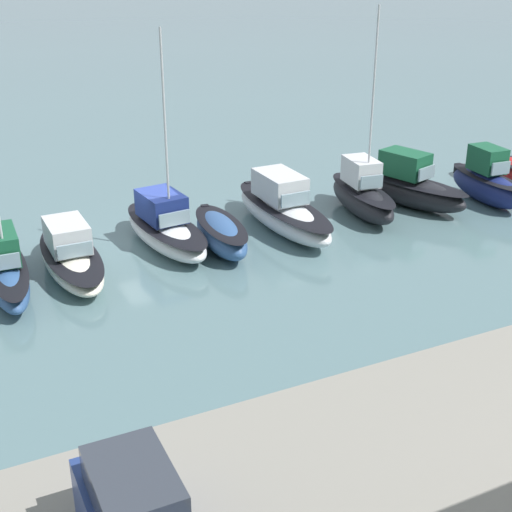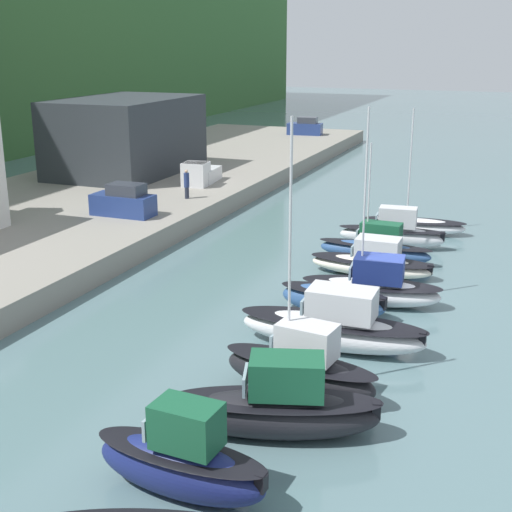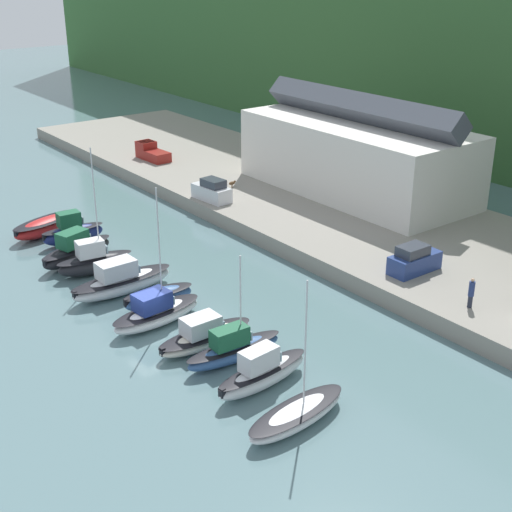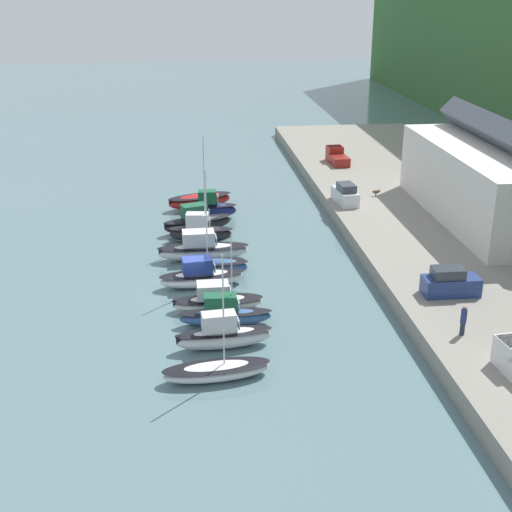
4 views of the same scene
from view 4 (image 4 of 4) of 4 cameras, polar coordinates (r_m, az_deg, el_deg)
name	(u,v)px [view 4 (image 4 of 4)]	position (r m, az deg, el deg)	size (l,w,h in m)	color
ground_plane	(190,290)	(57.81, -5.32, -2.71)	(320.00, 320.00, 0.00)	slate
quay_promenade	(492,268)	(63.19, 18.36, -0.91)	(115.49, 20.58, 1.40)	gray
harbor_clubhouse	(494,181)	(72.87, 18.51, 5.74)	(24.33, 10.80, 9.94)	silver
moored_boat_0	(200,201)	(77.73, -4.52, 4.44)	(4.49, 7.55, 1.57)	red
moored_boat_1	(210,208)	(74.26, -3.72, 3.86)	(2.04, 5.58, 2.96)	navy
moored_boat_2	(197,222)	(70.39, -4.74, 2.76)	(4.03, 7.29, 2.83)	black
moored_boat_3	(200,231)	(67.58, -4.48, 1.99)	(2.58, 6.26, 10.18)	black
moored_boat_4	(202,249)	(63.38, -4.31, 0.55)	(2.46, 8.19, 2.70)	silver
moored_boat_5	(217,267)	(60.12, -3.16, -0.86)	(2.25, 5.43, 1.45)	#33568E
moored_boat_6	(201,276)	(58.03, -4.42, -1.59)	(2.92, 7.11, 9.66)	white
moored_boat_7	(217,300)	(54.04, -3.18, -3.55)	(2.21, 6.93, 2.19)	white
moored_boat_8	(225,314)	(51.66, -2.54, -4.66)	(1.82, 6.86, 7.01)	#33568E
moored_boat_9	(223,335)	(48.63, -2.66, -6.34)	(2.22, 6.81, 2.63)	silver
moored_boat_10	(217,371)	(45.33, -3.18, -9.14)	(2.75, 7.06, 8.38)	white
parked_car_0	(450,283)	(55.00, 15.27, -2.11)	(1.83, 4.21, 2.16)	navy
parked_car_1	(345,195)	(75.09, 7.16, 4.90)	(4.34, 2.17, 2.16)	silver
pickup_truck_0	(337,156)	(91.63, 6.47, 7.93)	(4.83, 2.23, 1.90)	maroon
person_on_quay	(463,320)	(49.15, 16.26, -4.92)	(0.40, 0.40, 2.14)	#232838
dog_on_quay	(376,192)	(78.18, 9.60, 5.09)	(0.32, 0.87, 0.68)	brown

